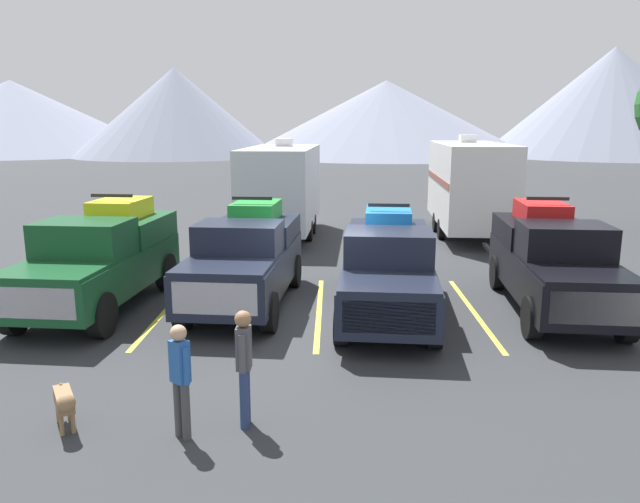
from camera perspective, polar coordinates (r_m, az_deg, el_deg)
ground_plane at (r=13.64m, az=-0.15°, el=-6.42°), size 240.00×240.00×0.00m
pickup_truck_a at (r=15.26m, az=-19.78°, el=-0.45°), size 2.55×5.65×2.60m
pickup_truck_b at (r=14.72m, az=-6.90°, el=-0.49°), size 2.48×5.49×2.50m
pickup_truck_c at (r=13.97m, az=6.36°, el=-1.32°), size 2.47×5.92×2.42m
pickup_truck_d at (r=15.16m, az=20.93°, el=-0.74°), size 2.47×5.79×2.55m
lot_stripe_a at (r=16.14m, az=-26.59°, el=-4.79°), size 0.12×5.50×0.01m
lot_stripe_b at (r=14.82m, az=-14.16°, el=-5.27°), size 0.12×5.50×0.01m
lot_stripe_c at (r=14.30m, az=-0.08°, el=-5.53°), size 0.12×5.50×0.01m
lot_stripe_d at (r=14.67m, az=14.14°, el=-5.45°), size 0.12×5.50×0.01m
lot_stripe_e at (r=15.87m, az=26.93°, el=-5.09°), size 0.12×5.50×0.01m
camper_trailer_a at (r=23.22m, az=-3.63°, el=6.13°), size 2.78×7.78×3.70m
camper_trailer_b at (r=24.15m, az=13.82°, el=6.19°), size 2.77×8.00×3.84m
person_a at (r=8.69m, az=-12.93°, el=-11.06°), size 0.31×0.30×1.64m
person_c at (r=8.84m, az=-7.11°, el=-10.07°), size 0.24×0.38×1.73m
dog at (r=9.57m, az=-22.76°, el=-12.85°), size 0.55×0.80×0.65m
mountain_ridge at (r=87.23m, az=7.11°, el=13.26°), size 138.25×45.77×17.39m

